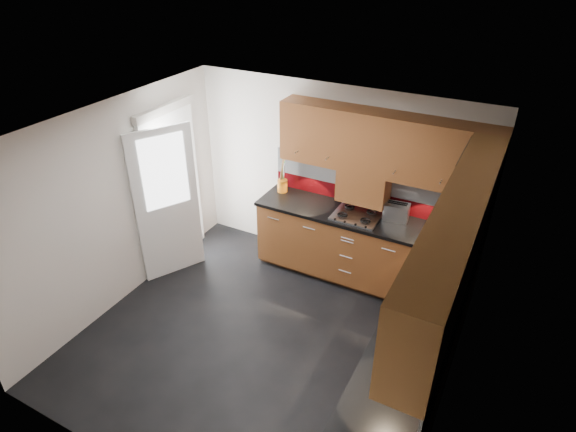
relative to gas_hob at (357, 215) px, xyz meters
The scene contains 14 objects.
room 1.63m from the gas_hob, 107.03° to the right, with size 4.00×3.80×2.64m.
base_cabinets 1.10m from the gas_hob, 50.67° to the right, with size 2.70×3.20×0.95m.
countertop 0.98m from the gas_hob, 51.77° to the right, with size 2.72×3.22×0.04m.
backsplash 1.02m from the gas_hob, 33.28° to the right, with size 2.70×3.20×0.54m.
upper_cabinets 1.37m from the gas_hob, 41.51° to the right, with size 2.50×3.20×0.72m.
extractor_hood 0.37m from the gas_hob, 90.00° to the left, with size 0.60×0.33×0.40m, color #5F3415.
glass_cabinet 1.61m from the gas_hob, 17.76° to the right, with size 0.32×0.80×0.66m.
back_door 2.35m from the gas_hob, 162.10° to the right, with size 0.42×1.19×2.04m.
gas_hob is the anchor object (origin of this frame).
utensil_pot 1.11m from the gas_hob, behind, with size 0.13×0.13×0.47m.
toaster 0.47m from the gas_hob, 19.79° to the left, with size 0.31×0.21×0.21m.
food_processor 1.35m from the gas_hob, 28.89° to the right, with size 0.18×0.18×0.30m.
paper_towel 1.33m from the gas_hob, 23.06° to the right, with size 0.13×0.13×0.27m, color white.
orange_cloth 1.27m from the gas_hob, 24.23° to the right, with size 0.14×0.12×0.01m, color red.
Camera 1 is at (2.04, -3.32, 3.88)m, focal length 30.00 mm.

